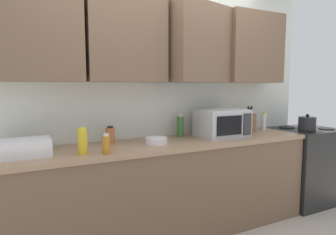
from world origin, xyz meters
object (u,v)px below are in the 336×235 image
Objects in this scene: knife_block at (249,122)px; bottle_white_jar at (264,121)px; bottle_yellow_mustard at (82,141)px; bottle_amber_vinegar at (106,144)px; bowl_ceramic_small at (156,141)px; bottle_green_oil at (180,126)px; microwave at (222,123)px; dish_rack at (23,148)px; kettle at (307,124)px; stove_range at (304,165)px; bottle_spice_jar at (110,135)px.

bottle_white_jar is at bearing 2.48° from knife_block.
bottle_yellow_mustard reaches higher than bottle_amber_vinegar.
bottle_yellow_mustard is 0.67m from bowl_ceramic_small.
bottle_white_jar is 1.12m from bottle_green_oil.
microwave is 1.26× the size of dish_rack.
bottle_white_jar is at bearing 135.97° from kettle.
bottle_white_jar is 2.02m from bottle_amber_vinegar.
stove_range is 2.05m from bowl_ceramic_small.
kettle reaches higher than dish_rack.
knife_block reaches higher than bottle_green_oil.
dish_rack is 1.78× the size of bottle_white_jar.
bottle_green_oil reaches higher than bowl_ceramic_small.
bottle_spice_jar is 0.81× the size of bowl_ceramic_small.
kettle is 1.09m from microwave.
kettle is 0.39× the size of microwave.
kettle is 1.21× the size of bottle_amber_vinegar.
dish_rack is 0.71m from bottle_spice_jar.
bottle_amber_vinegar is (-2.32, -0.05, -0.02)m from kettle.
kettle is 2.21m from bottle_spice_jar.
bottle_yellow_mustard is (-2.15, -0.31, -0.00)m from bottle_white_jar.
bottle_spice_jar is (-1.62, -0.01, -0.03)m from knife_block.
bottle_spice_jar is at bearing -179.69° from knife_block.
bottle_spice_jar is at bearing 153.80° from bowl_ceramic_small.
knife_block is at bearing -2.03° from bottle_green_oil.
microwave is 0.42m from bottle_green_oil.
bowl_ceramic_small is at bearing 9.33° from bottle_yellow_mustard.
bottle_white_jar is at bearing 12.91° from microwave.
microwave is at bearing 5.62° from bottle_yellow_mustard.
bottle_white_jar is at bearing 7.66° from bowl_ceramic_small.
kettle is 0.88× the size of bottle_white_jar.
knife_block reaches higher than bowl_ceramic_small.
kettle reaches higher than stove_range.
stove_range is 0.58m from kettle.
bottle_yellow_mustard is (-1.03, -0.33, -0.01)m from bottle_green_oil.
bowl_ceramic_small is (-0.74, -0.03, -0.11)m from microwave.
bottle_green_oil is at bearing 3.10° from bottle_spice_jar.
knife_block is (-0.58, 0.31, 0.02)m from kettle.
microwave is 0.76m from bottle_white_jar.
microwave is 2.25× the size of bottle_white_jar.
bottle_white_jar is at bearing -1.06° from bottle_green_oil.
knife_block is 1.62m from bottle_spice_jar.
microwave is (-1.25, 0.01, 0.59)m from stove_range.
microwave is at bearing 171.90° from kettle.
bottle_amber_vinegar is at bearing -175.53° from stove_range.
stove_range is 2.71m from bottle_yellow_mustard.
microwave reaches higher than bottle_green_oil.
bottle_amber_vinegar is at bearing -160.28° from bowl_ceramic_small.
dish_rack is at bearing 160.23° from bottle_yellow_mustard.
bottle_amber_vinegar is at bearing -169.20° from bottle_white_jar.
bottle_amber_vinegar is (-0.87, -0.40, -0.03)m from bottle_green_oil.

